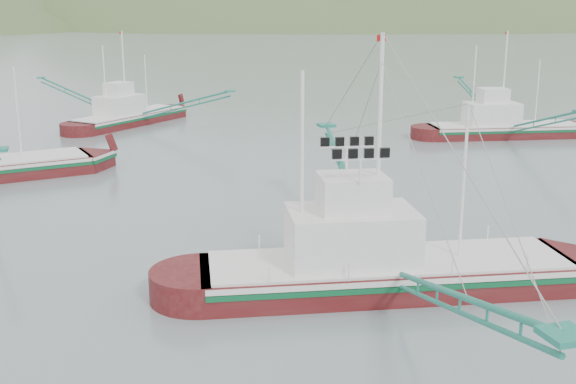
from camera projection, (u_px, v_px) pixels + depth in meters
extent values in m
plane|color=slate|center=(326.00, 294.00, 32.23)|extent=(1200.00, 1200.00, 0.00)
cube|color=#480C0D|center=(387.00, 284.00, 32.71)|extent=(17.25, 7.00, 2.24)
cube|color=silver|center=(387.00, 265.00, 32.47)|extent=(16.94, 7.04, 0.25)
cube|color=#0B502B|center=(387.00, 271.00, 32.54)|extent=(16.94, 7.06, 0.25)
cube|color=silver|center=(387.00, 260.00, 32.41)|extent=(16.39, 6.65, 0.13)
cube|color=silver|center=(352.00, 237.00, 31.90)|extent=(6.07, 4.40, 2.46)
cube|color=silver|center=(353.00, 193.00, 31.39)|extent=(3.25, 2.88, 1.56)
cylinder|color=white|center=(379.00, 152.00, 31.08)|extent=(0.18, 0.18, 10.06)
cylinder|color=white|center=(302.00, 171.00, 30.84)|extent=(0.16, 0.16, 8.55)
cylinder|color=white|center=(464.00, 183.00, 31.97)|extent=(0.13, 0.13, 7.04)
cylinder|color=white|center=(18.00, 113.00, 53.27)|extent=(0.13, 0.13, 6.81)
cube|color=#480C0D|center=(505.00, 135.00, 70.05)|extent=(15.28, 6.31, 1.98)
cube|color=silver|center=(505.00, 126.00, 69.83)|extent=(15.00, 6.34, 0.22)
cube|color=#0B502B|center=(505.00, 129.00, 69.90)|extent=(15.00, 6.36, 0.22)
cube|color=silver|center=(506.00, 124.00, 69.78)|extent=(14.52, 6.00, 0.12)
cube|color=silver|center=(492.00, 114.00, 69.34)|extent=(5.39, 3.93, 2.18)
cube|color=silver|center=(493.00, 95.00, 68.89)|extent=(2.89, 2.56, 1.38)
cylinder|color=white|center=(504.00, 79.00, 68.61)|extent=(0.16, 0.16, 8.90)
cylinder|color=white|center=(474.00, 86.00, 68.42)|extent=(0.14, 0.14, 7.57)
cylinder|color=white|center=(537.00, 92.00, 69.37)|extent=(0.12, 0.12, 6.23)
cube|color=#480C0D|center=(130.00, 123.00, 77.29)|extent=(13.12, 12.76, 1.93)
cube|color=silver|center=(129.00, 115.00, 77.08)|extent=(12.96, 12.61, 0.21)
cube|color=#0B502B|center=(130.00, 117.00, 77.14)|extent=(12.98, 12.63, 0.21)
cube|color=silver|center=(129.00, 113.00, 77.03)|extent=(12.46, 12.12, 0.12)
cube|color=silver|center=(119.00, 105.00, 75.56)|extent=(5.61, 5.55, 2.12)
cube|color=silver|center=(118.00, 89.00, 75.12)|extent=(3.28, 3.26, 1.35)
cylinder|color=white|center=(124.00, 73.00, 75.54)|extent=(0.15, 0.15, 8.67)
cylinder|color=white|center=(105.00, 82.00, 73.28)|extent=(0.13, 0.13, 7.37)
cylinder|color=white|center=(146.00, 83.00, 78.70)|extent=(0.12, 0.12, 6.07)
ellipsoid|color=#465C2F|center=(446.00, 22.00, 497.07)|extent=(684.00, 432.00, 306.00)
ellipsoid|color=slate|center=(122.00, 20.00, 559.80)|extent=(960.00, 400.00, 240.00)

